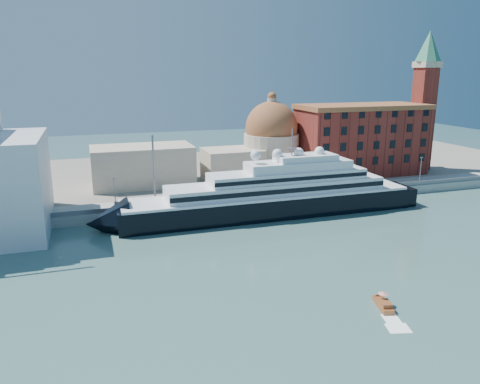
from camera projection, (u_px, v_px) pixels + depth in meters
name	position (u px, v px, depth m)	size (l,w,h in m)	color
ground	(276.00, 250.00, 96.73)	(400.00, 400.00, 0.00)	#375F5B
quay	(229.00, 202.00, 127.67)	(180.00, 10.00, 2.50)	gray
land	(195.00, 173.00, 165.43)	(260.00, 72.00, 2.00)	slate
quay_fence	(234.00, 199.00, 123.07)	(180.00, 0.10, 1.20)	slate
superyacht	(261.00, 199.00, 118.34)	(85.90, 11.91, 25.67)	black
service_barge	(1.00, 244.00, 97.71)	(12.68, 5.68, 2.76)	white
water_taxi	(384.00, 304.00, 73.00)	(3.13, 5.65, 2.55)	brown
warehouse	(361.00, 139.00, 156.82)	(43.00, 19.00, 23.25)	maroon
campanile	(425.00, 92.00, 160.33)	(8.40, 8.40, 47.00)	maroon
church	(226.00, 152.00, 148.99)	(66.00, 18.00, 25.50)	beige
lamp_posts	(183.00, 176.00, 120.08)	(120.80, 2.40, 18.00)	slate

